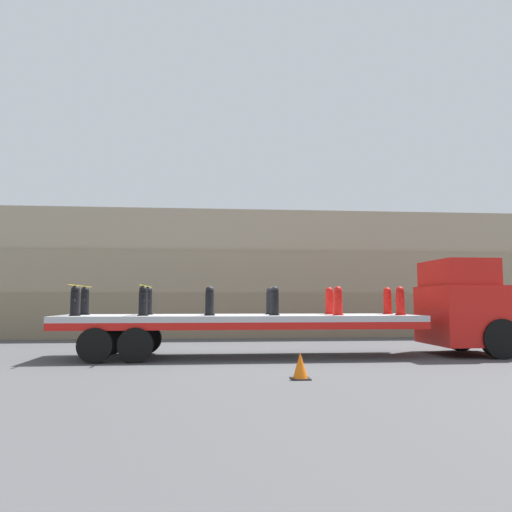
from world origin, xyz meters
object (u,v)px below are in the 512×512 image
(fire_hydrant_black_near_3, at_px, (275,301))
(fire_hydrant_black_near_1, at_px, (143,301))
(truck_cab, at_px, (467,307))
(fire_hydrant_black_near_0, at_px, (75,301))
(fire_hydrant_red_far_4, at_px, (329,301))
(fire_hydrant_red_near_5, at_px, (400,301))
(fire_hydrant_red_near_4, at_px, (338,301))
(fire_hydrant_black_far_3, at_px, (270,301))
(traffic_cone, at_px, (300,366))
(fire_hydrant_black_far_2, at_px, (210,301))
(fire_hydrant_black_far_1, at_px, (148,301))
(fire_hydrant_black_near_2, at_px, (210,301))
(fire_hydrant_red_far_5, at_px, (387,301))
(flatbed_trailer, at_px, (220,322))
(fire_hydrant_black_far_0, at_px, (85,301))

(fire_hydrant_black_near_3, bearing_deg, fire_hydrant_black_near_1, 180.00)
(truck_cab, bearing_deg, fire_hydrant_black_near_3, -174.97)
(fire_hydrant_black_near_0, bearing_deg, fire_hydrant_red_far_4, 8.14)
(truck_cab, distance_m, fire_hydrant_red_near_5, 2.39)
(fire_hydrant_black_near_0, height_order, fire_hydrant_red_near_4, same)
(fire_hydrant_black_far_3, relative_size, traffic_cone, 1.48)
(fire_hydrant_black_near_3, bearing_deg, fire_hydrant_red_far_4, 29.78)
(fire_hydrant_black_far_2, distance_m, fire_hydrant_black_far_3, 1.85)
(fire_hydrant_black_near_1, height_order, fire_hydrant_red_far_4, same)
(fire_hydrant_red_far_4, bearing_deg, fire_hydrant_black_far_2, 180.00)
(fire_hydrant_black_far_1, height_order, fire_hydrant_red_near_5, same)
(truck_cab, relative_size, fire_hydrant_black_near_1, 3.44)
(fire_hydrant_black_near_2, bearing_deg, fire_hydrant_red_near_4, 0.00)
(fire_hydrant_black_far_1, distance_m, fire_hydrant_black_far_2, 1.85)
(fire_hydrant_red_near_5, height_order, fire_hydrant_red_far_5, same)
(truck_cab, height_order, fire_hydrant_black_far_1, truck_cab)
(fire_hydrant_black_far_1, distance_m, fire_hydrant_black_near_2, 2.14)
(fire_hydrant_black_near_0, distance_m, fire_hydrant_red_near_4, 7.42)
(fire_hydrant_black_far_2, bearing_deg, traffic_cone, -67.92)
(flatbed_trailer, height_order, fire_hydrant_red_far_4, fire_hydrant_red_far_4)
(fire_hydrant_black_near_2, height_order, fire_hydrant_red_near_4, same)
(fire_hydrant_black_far_1, distance_m, fire_hydrant_red_far_4, 5.56)
(flatbed_trailer, distance_m, fire_hydrant_black_near_0, 4.10)
(fire_hydrant_red_far_4, relative_size, traffic_cone, 1.48)
(fire_hydrant_red_far_5, height_order, traffic_cone, fire_hydrant_red_far_5)
(truck_cab, bearing_deg, fire_hydrant_red_near_4, -172.76)
(flatbed_trailer, bearing_deg, fire_hydrant_black_near_2, -119.71)
(fire_hydrant_black_far_3, distance_m, fire_hydrant_red_far_5, 3.71)
(fire_hydrant_black_near_3, height_order, fire_hydrant_red_near_5, same)
(fire_hydrant_black_far_0, relative_size, fire_hydrant_red_far_4, 1.00)
(fire_hydrant_black_far_2, bearing_deg, fire_hydrant_black_near_0, -164.03)
(fire_hydrant_black_near_1, xyz_separation_m, fire_hydrant_black_near_3, (3.71, 0.00, 0.00))
(fire_hydrant_red_near_4, bearing_deg, fire_hydrant_black_far_1, 169.20)
(flatbed_trailer, bearing_deg, fire_hydrant_black_far_3, 18.88)
(fire_hydrant_black_near_1, relative_size, fire_hydrant_red_near_4, 1.00)
(truck_cab, relative_size, fire_hydrant_black_far_3, 3.44)
(fire_hydrant_black_near_0, bearing_deg, flatbed_trailer, 7.54)
(fire_hydrant_black_far_0, distance_m, fire_hydrant_red_near_4, 7.50)
(fire_hydrant_black_far_2, xyz_separation_m, fire_hydrant_black_near_3, (1.85, -1.06, 0.00))
(fire_hydrant_black_far_2, relative_size, fire_hydrant_red_near_4, 1.00)
(fire_hydrant_black_near_2, relative_size, traffic_cone, 1.48)
(fire_hydrant_black_near_0, relative_size, fire_hydrant_red_far_4, 1.00)
(fire_hydrant_black_far_0, xyz_separation_m, fire_hydrant_black_far_2, (3.71, 0.00, 0.00))
(fire_hydrant_black_near_1, distance_m, fire_hydrant_black_near_3, 3.71)
(truck_cab, distance_m, flatbed_trailer, 7.60)
(truck_cab, bearing_deg, traffic_cone, -144.69)
(fire_hydrant_black_near_1, bearing_deg, fire_hydrant_black_near_3, 0.00)
(fire_hydrant_red_near_5, bearing_deg, traffic_cone, -134.58)
(fire_hydrant_black_far_2, height_order, fire_hydrant_black_near_3, same)
(fire_hydrant_black_near_1, bearing_deg, fire_hydrant_red_far_5, 8.14)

